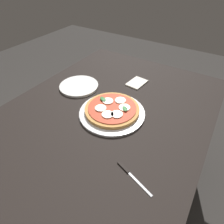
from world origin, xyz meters
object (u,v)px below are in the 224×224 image
Objects in this scene: napkin at (137,83)px; knife at (130,174)px; serving_tray at (112,113)px; dining_table at (105,125)px; pizza at (112,109)px; plate_white at (79,86)px.

napkin is 0.77× the size of knife.
knife is (-0.26, -0.24, -0.00)m from serving_tray.
pizza is (0.02, -0.03, 0.11)m from dining_table.
dining_table is 4.91× the size of pizza.
plate_white reaches higher than serving_tray.
knife is at bearing -123.46° from plate_white.
knife is (-0.24, -0.28, 0.09)m from dining_table.
dining_table is 10.46× the size of napkin.
pizza reaches higher than napkin.
plate_white reaches higher than dining_table.
dining_table is 5.80× the size of plate_white.
serving_tray is 0.33m from napkin.
napkin reaches higher than dining_table.
pizza is at bearing 42.70° from knife.
pizza reaches higher than plate_white.
napkin is (0.23, -0.28, -0.00)m from plate_white.
dining_table is 4.08× the size of serving_tray.
plate_white is at bearing 71.29° from serving_tray.
dining_table is 0.12m from pizza.
napkin is (0.33, 0.02, -0.00)m from serving_tray.
knife is (-0.26, -0.24, -0.02)m from pizza.
knife is at bearing -137.30° from pizza.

